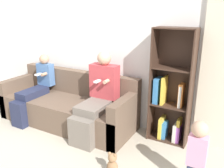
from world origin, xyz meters
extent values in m
plane|color=#B2A893|center=(0.00, 0.00, 0.00)|extent=(14.00, 14.00, 0.00)
cube|color=silver|center=(0.00, 0.94, 1.27)|extent=(10.00, 0.06, 2.55)
cube|color=brown|center=(-0.08, 0.39, 0.20)|extent=(2.19, 0.66, 0.40)
cube|color=brown|center=(-0.08, 0.79, 0.40)|extent=(2.19, 0.15, 0.79)
cube|color=brown|center=(-1.11, 0.39, 0.31)|extent=(0.13, 0.66, 0.62)
cube|color=brown|center=(0.95, 0.39, 0.31)|extent=(0.13, 0.66, 0.62)
cube|color=#70665B|center=(0.54, 0.00, 0.20)|extent=(0.35, 0.12, 0.40)
cube|color=#70665B|center=(0.54, 0.29, 0.46)|extent=(0.35, 0.45, 0.11)
cube|color=#B73D42|center=(0.54, 0.60, 0.76)|extent=(0.41, 0.19, 0.49)
sphere|color=tan|center=(0.54, 0.60, 1.09)|extent=(0.20, 0.20, 0.20)
cylinder|color=tan|center=(0.65, 0.46, 0.80)|extent=(0.05, 0.10, 0.05)
cube|color=white|center=(0.54, 0.41, 0.80)|extent=(0.05, 0.12, 0.02)
cube|color=#232842|center=(-0.64, 0.00, 0.20)|extent=(0.24, 0.12, 0.40)
cube|color=#232842|center=(-0.64, 0.31, 0.46)|extent=(0.24, 0.51, 0.11)
cube|color=#476B9E|center=(-0.64, 0.63, 0.70)|extent=(0.29, 0.13, 0.37)
sphere|color=tan|center=(-0.64, 0.63, 0.96)|extent=(0.16, 0.16, 0.16)
cylinder|color=tan|center=(-0.57, 0.52, 0.73)|extent=(0.05, 0.10, 0.05)
cube|color=white|center=(-0.64, 0.47, 0.73)|extent=(0.05, 0.12, 0.02)
cube|color=#E599BC|center=(1.98, -0.04, 0.42)|extent=(0.18, 0.11, 0.32)
sphere|color=tan|center=(1.98, -0.04, 0.66)|extent=(0.16, 0.16, 0.16)
cube|color=#3D281E|center=(1.22, 0.75, 0.77)|extent=(0.02, 0.29, 1.54)
cube|color=#3D281E|center=(1.73, 0.75, 0.77)|extent=(0.02, 0.29, 1.54)
cube|color=#3D281E|center=(1.48, 0.89, 0.77)|extent=(0.53, 0.02, 1.54)
cube|color=#3D281E|center=(1.48, 0.75, 0.01)|extent=(0.49, 0.26, 0.02)
cube|color=#3D281E|center=(1.48, 0.75, 0.52)|extent=(0.49, 0.26, 0.02)
cube|color=#3D281E|center=(1.48, 0.75, 1.02)|extent=(0.49, 0.26, 0.02)
cube|color=#3D281E|center=(1.48, 0.75, 1.53)|extent=(0.49, 0.26, 0.02)
cube|color=gold|center=(1.38, 0.75, 0.17)|extent=(0.05, 0.21, 0.30)
cube|color=orange|center=(1.61, 0.75, 0.68)|extent=(0.06, 0.14, 0.31)
cube|color=teal|center=(1.29, 0.75, 0.70)|extent=(0.07, 0.20, 0.35)
cube|color=#934CA3|center=(1.62, 0.75, 0.13)|extent=(0.05, 0.18, 0.23)
cube|color=gold|center=(1.62, 0.75, 0.18)|extent=(0.04, 0.15, 0.33)
cube|color=beige|center=(1.61, 0.75, 0.67)|extent=(0.03, 0.16, 0.29)
cube|color=gold|center=(1.38, 0.75, 0.71)|extent=(0.03, 0.21, 0.38)
cube|color=teal|center=(1.42, 0.75, 0.14)|extent=(0.06, 0.17, 0.23)
cube|color=beige|center=(1.58, 0.75, 0.14)|extent=(0.05, 0.20, 0.24)
ellipsoid|color=#936B47|center=(1.16, -0.27, 0.08)|extent=(0.13, 0.11, 0.16)
sphere|color=#936B47|center=(1.16, -0.27, 0.20)|extent=(0.10, 0.10, 0.10)
sphere|color=#936B47|center=(1.12, -0.27, 0.24)|extent=(0.04, 0.04, 0.04)
sphere|color=#936B47|center=(1.19, -0.27, 0.24)|extent=(0.04, 0.04, 0.04)
camera|label=1|loc=(2.24, -2.21, 1.74)|focal=38.00mm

